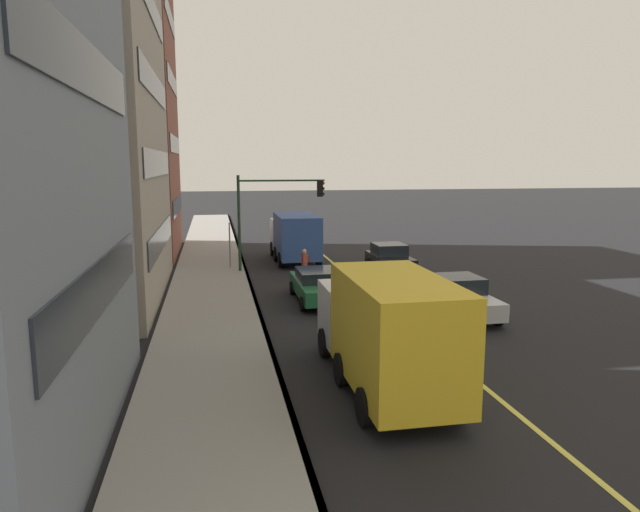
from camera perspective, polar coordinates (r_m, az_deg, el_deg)
The scene contains 13 objects.
ground at distance 27.69m, azimuth 4.38°, elevation -3.22°, with size 200.00×200.00×0.00m, color black.
sidewalk_slab at distance 26.76m, azimuth -10.89°, elevation -3.64°, with size 80.00×3.94×0.15m, color gray.
curb_edge at distance 26.81m, azimuth -6.85°, elevation -3.51°, with size 80.00×0.16×0.15m, color slate.
lane_stripe_center at distance 27.69m, azimuth 4.38°, elevation -3.20°, with size 80.00×0.16×0.01m, color #D8CC4C.
building_glass_right at distance 40.25m, azimuth -21.61°, elevation 19.02°, with size 10.62×9.12×26.44m.
car_black at distance 31.67m, azimuth 7.03°, elevation -0.22°, with size 3.96×2.00×1.58m.
car_silver at distance 23.09m, azimuth 13.92°, elevation -4.02°, with size 4.37×1.96×1.59m.
car_green at distance 24.85m, azimuth -0.13°, elevation -2.92°, with size 4.73×2.12×1.40m.
truck_blue at distance 34.84m, azimuth -2.54°, elevation 2.04°, with size 6.55×2.53×2.95m.
truck_yellow at distance 15.21m, azimuth 6.72°, elevation -7.22°, with size 7.02×2.50×3.19m.
pedestrian_with_backpack at distance 28.93m, azimuth -1.54°, elevation -0.67°, with size 0.43×0.40×1.68m.
traffic_light_mast at distance 31.20m, azimuth -4.66°, elevation 5.13°, with size 0.28×4.83×5.37m.
street_sign_post at distance 32.45m, azimuth -9.09°, elevation 1.40°, with size 0.60×0.08×2.69m.
Camera 1 is at (-26.09, 7.08, 5.99)m, focal length 31.80 mm.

